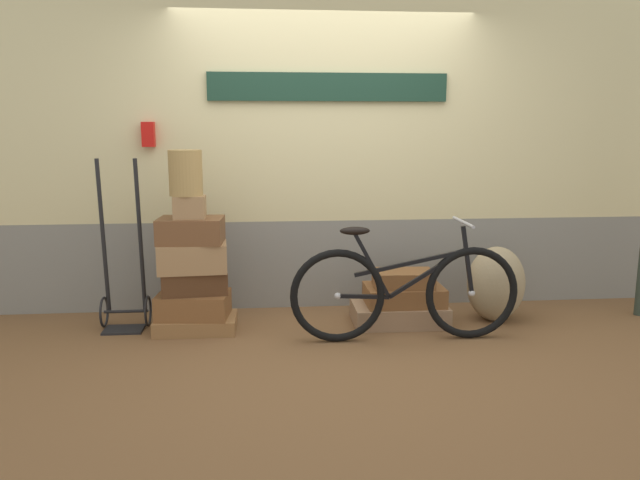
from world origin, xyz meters
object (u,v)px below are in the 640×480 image
(suitcase_3, at_px, (193,257))
(suitcase_5, at_px, (190,207))
(luggage_trolley, at_px, (124,284))
(suitcase_0, at_px, (196,323))
(suitcase_2, at_px, (195,281))
(suitcase_4, at_px, (191,230))
(suitcase_6, at_px, (399,313))
(suitcase_7, at_px, (404,295))
(suitcase_8, at_px, (403,279))
(bicycle, at_px, (405,292))
(wicker_basket, at_px, (186,173))
(burlap_sack, at_px, (496,284))
(suitcase_1, at_px, (194,305))

(suitcase_3, relative_size, suitcase_5, 2.19)
(suitcase_3, height_order, luggage_trolley, luggage_trolley)
(luggage_trolley, bearing_deg, suitcase_0, -13.92)
(suitcase_2, xyz_separation_m, suitcase_4, (-0.01, -0.01, 0.40))
(suitcase_0, distance_m, suitcase_4, 0.73)
(suitcase_4, distance_m, suitcase_6, 1.78)
(suitcase_7, height_order, suitcase_8, suitcase_8)
(suitcase_6, bearing_deg, suitcase_5, -177.31)
(suitcase_5, xyz_separation_m, bicycle, (1.58, -0.35, -0.60))
(suitcase_6, bearing_deg, wicker_basket, -178.27)
(burlap_sack, xyz_separation_m, bicycle, (-0.85, -0.40, 0.06))
(burlap_sack, bearing_deg, suitcase_1, -179.27)
(suitcase_5, distance_m, luggage_trolley, 0.84)
(suitcase_5, bearing_deg, suitcase_7, 1.18)
(wicker_basket, bearing_deg, suitcase_0, -25.67)
(suitcase_7, relative_size, suitcase_8, 1.31)
(suitcase_3, bearing_deg, wicker_basket, 160.21)
(suitcase_1, xyz_separation_m, burlap_sack, (2.43, 0.03, 0.10))
(suitcase_2, distance_m, bicycle, 1.62)
(burlap_sack, bearing_deg, suitcase_2, 179.76)
(suitcase_5, xyz_separation_m, luggage_trolley, (-0.55, 0.15, -0.62))
(suitcase_0, xyz_separation_m, burlap_sack, (2.41, 0.04, 0.25))
(suitcase_6, xyz_separation_m, wicker_basket, (-1.65, -0.03, 1.15))
(suitcase_3, height_order, bicycle, bicycle)
(suitcase_8, bearing_deg, suitcase_0, -175.68)
(wicker_basket, bearing_deg, luggage_trolley, 166.98)
(suitcase_3, distance_m, wicker_basket, 0.65)
(suitcase_3, distance_m, suitcase_8, 1.66)
(suitcase_4, distance_m, luggage_trolley, 0.71)
(suitcase_5, bearing_deg, suitcase_3, 71.16)
(suitcase_2, relative_size, suitcase_4, 1.02)
(suitcase_0, relative_size, suitcase_1, 1.15)
(suitcase_8, distance_m, luggage_trolley, 2.20)
(suitcase_4, relative_size, bicycle, 0.28)
(suitcase_4, bearing_deg, suitcase_0, -62.04)
(suitcase_8, xyz_separation_m, burlap_sack, (0.77, 0.02, -0.07))
(suitcase_8, relative_size, wicker_basket, 1.38)
(suitcase_5, bearing_deg, suitcase_4, 92.33)
(suitcase_0, bearing_deg, suitcase_8, 1.54)
(suitcase_6, relative_size, suitcase_7, 1.21)
(suitcase_1, xyz_separation_m, wicker_basket, (-0.02, 0.01, 1.02))
(bicycle, bearing_deg, suitcase_1, 167.01)
(suitcase_4, distance_m, burlap_sack, 2.47)
(suitcase_1, relative_size, suitcase_3, 1.05)
(suitcase_1, distance_m, suitcase_2, 0.18)
(suitcase_3, height_order, burlap_sack, suitcase_3)
(suitcase_3, xyz_separation_m, bicycle, (1.57, -0.37, -0.21))
(suitcase_4, xyz_separation_m, burlap_sack, (2.43, 0.00, -0.48))
(suitcase_2, height_order, suitcase_6, suitcase_2)
(suitcase_0, distance_m, bicycle, 1.63)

